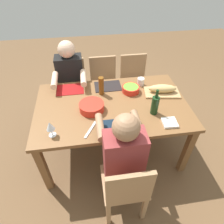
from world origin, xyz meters
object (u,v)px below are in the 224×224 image
chair_far_right (134,80)px  beer_bottle (101,86)px  chair_far_left (73,85)px  bread_loaf (162,89)px  serving_bowl_salad (131,89)px  cutting_board (162,92)px  wine_bottle (155,105)px  diner_near_center (123,155)px  serving_bowl_greens (92,106)px  cup_far_right (141,82)px  chair_far_center (104,83)px  napkin_stack (170,123)px  wine_glass (50,126)px  chair_near_center (126,187)px  diner_far_left (71,79)px  dining_table (112,110)px

chair_far_right → beer_bottle: 0.91m
chair_far_left → bread_loaf: 1.32m
serving_bowl_salad → bread_loaf: bread_loaf is taller
cutting_board → wine_bottle: 0.39m
chair_far_right → serving_bowl_salad: 0.72m
diner_near_center → serving_bowl_greens: (-0.22, 0.59, 0.09)m
bread_loaf → chair_far_left: bearing=146.2°
chair_far_right → cup_far_right: chair_far_right is taller
chair_far_right → chair_far_center: bearing=180.0°
serving_bowl_greens → cup_far_right: size_ratio=2.85×
bread_loaf → napkin_stack: size_ratio=2.29×
chair_far_center → chair_far_right: (0.46, 0.00, 0.00)m
serving_bowl_salad → serving_bowl_greens: size_ratio=0.77×
beer_bottle → wine_glass: size_ratio=1.33×
cutting_board → cup_far_right: bearing=134.5°
napkin_stack → chair_near_center: bearing=-138.3°
diner_near_center → chair_far_right: bearing=72.9°
napkin_stack → wine_glass: bearing=179.4°
chair_near_center → serving_bowl_salad: (0.25, 1.04, 0.30)m
serving_bowl_salad → diner_near_center: bearing=-106.5°
diner_far_left → napkin_stack: (0.97, -1.02, 0.05)m
beer_bottle → wine_bottle: bearing=-39.3°
diner_far_left → napkin_stack: bearing=-46.4°
diner_far_left → serving_bowl_salad: size_ratio=5.93×
napkin_stack → cup_far_right: bearing=99.1°
beer_bottle → wine_glass: beer_bottle is taller
serving_bowl_salad → beer_bottle: bearing=179.1°
diner_near_center → serving_bowl_greens: bearing=110.7°
chair_far_center → cup_far_right: chair_far_center is taller
serving_bowl_salad → wine_glass: (-0.86, -0.57, 0.07)m
diner_near_center → wine_bottle: bearing=47.8°
dining_table → chair_far_left: bearing=118.7°
diner_near_center → wine_bottle: (0.41, 0.45, 0.15)m
diner_near_center → beer_bottle: bearing=96.1°
serving_bowl_salad → wine_bottle: wine_bottle is taller
diner_far_left → wine_glass: size_ratio=7.23×
diner_near_center → serving_bowl_salad: size_ratio=5.93×
serving_bowl_salad → bread_loaf: bearing=-13.4°
wine_glass → cup_far_right: wine_glass is taller
diner_far_left → wine_bottle: (0.87, -0.85, 0.15)m
chair_far_left → cup_far_right: (0.86, -0.51, 0.30)m
chair_far_left → diner_far_left: diner_far_left is taller
diner_far_left → beer_bottle: size_ratio=5.45×
serving_bowl_salad → napkin_stack: (0.26, -0.58, -0.03)m
dining_table → chair_near_center: bearing=-90.0°
diner_far_left → chair_far_center: bearing=21.9°
cup_far_right → dining_table: bearing=-141.0°
chair_near_center → chair_far_left: (-0.46, 1.67, 0.00)m
chair_far_left → serving_bowl_greens: chair_far_left is taller
chair_far_center → napkin_stack: bearing=-66.8°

